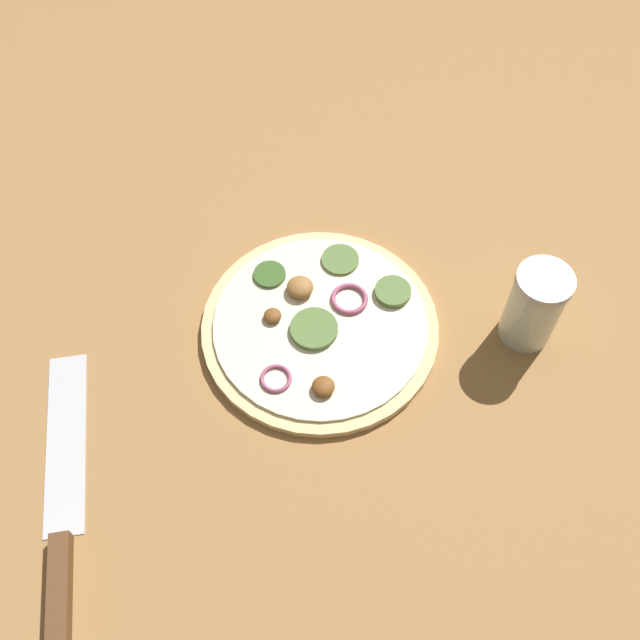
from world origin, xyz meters
TOP-DOWN VIEW (x-y plane):
  - ground_plane at (0.00, 0.00)m, footprint 3.00×3.00m
  - pizza at (0.00, 0.00)m, footprint 0.28×0.28m
  - knife at (-0.35, 0.08)m, footprint 0.27×0.25m
  - spice_jar at (0.13, -0.20)m, footprint 0.06×0.06m

SIDE VIEW (x-z plane):
  - ground_plane at x=0.00m, z-range 0.00..0.00m
  - knife at x=-0.35m, z-range 0.00..0.02m
  - pizza at x=0.00m, z-range -0.01..0.02m
  - spice_jar at x=0.13m, z-range 0.00..0.11m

